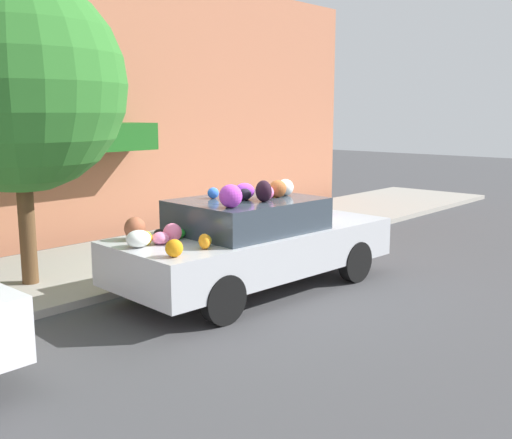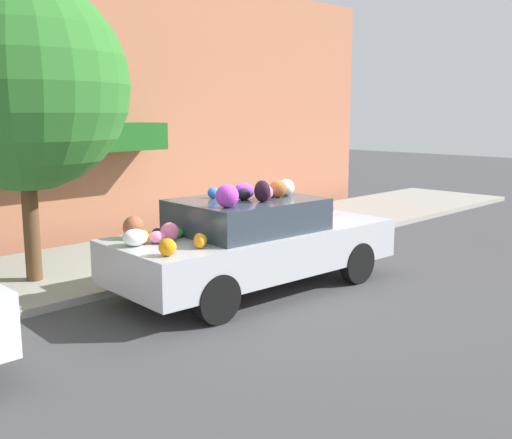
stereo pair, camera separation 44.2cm
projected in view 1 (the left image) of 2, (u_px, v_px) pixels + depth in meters
name	position (u px, v px, depth m)	size (l,w,h in m)	color
ground_plane	(252.00, 287.00, 9.21)	(60.00, 60.00, 0.00)	#424244
sidewalk_curb	(144.00, 256.00, 10.98)	(24.00, 3.20, 0.12)	#9E998E
building_facade	(68.00, 105.00, 11.92)	(18.00, 1.20, 5.71)	#B26B4C
street_tree	(17.00, 84.00, 8.54)	(3.13, 3.13, 4.50)	brown
fire_hydrant	(166.00, 249.00, 9.75)	(0.20, 0.20, 0.70)	red
art_car	(253.00, 240.00, 9.00)	(4.60, 2.08, 1.72)	#B7BABF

